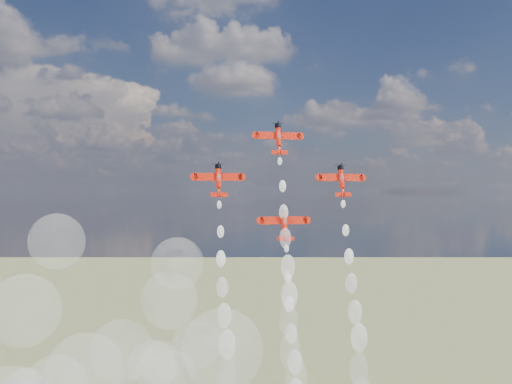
{
  "coord_description": "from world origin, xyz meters",
  "views": [
    {
      "loc": [
        -50.11,
        -127.47,
        109.5
      ],
      "look_at": [
        -22.25,
        6.82,
        109.5
      ],
      "focal_mm": 42.0,
      "sensor_mm": 36.0,
      "label": 1
    }
  ],
  "objects": [
    {
      "name": "plane_left",
      "position": [
        -30.92,
        6.76,
        112.3
      ],
      "size": [
        10.94,
        4.26,
        7.66
      ],
      "rotation": [
        1.3,
        0.0,
        0.0
      ],
      "color": "red",
      "rests_on": "ground"
    },
    {
      "name": "plane_right",
      "position": [
        -1.58,
        6.76,
        112.3
      ],
      "size": [
        10.94,
        4.26,
        7.66
      ],
      "rotation": [
        1.3,
        0.0,
        0.0
      ],
      "color": "red",
      "rests_on": "ground"
    },
    {
      "name": "smoke_trail_lead",
      "position": [
        -16.44,
        -2.52,
        79.1
      ],
      "size": [
        5.5,
        16.73,
        50.16
      ],
      "color": "white",
      "rests_on": "plane_lead"
    },
    {
      "name": "smoke_trail_right",
      "position": [
        -1.44,
        -5.15,
        68.99
      ],
      "size": [
        5.23,
        16.2,
        50.86
      ],
      "color": "white",
      "rests_on": "plane_right"
    },
    {
      "name": "drifted_smoke_cloud",
      "position": [
        -54.16,
        25.0,
        71.07
      ],
      "size": [
        69.72,
        36.72,
        54.06
      ],
      "color": "white",
      "rests_on": "ground"
    },
    {
      "name": "plane_slot",
      "position": [
        -16.25,
        4.04,
        102.39
      ],
      "size": [
        10.94,
        4.26,
        7.66
      ],
      "rotation": [
        1.3,
        0.0,
        0.0
      ],
      "color": "red",
      "rests_on": "ground"
    },
    {
      "name": "plane_lead",
      "position": [
        -16.25,
        9.49,
        122.2
      ],
      "size": [
        10.94,
        4.26,
        7.66
      ],
      "rotation": [
        1.3,
        0.0,
        0.0
      ],
      "color": "red",
      "rests_on": "ground"
    }
  ]
}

